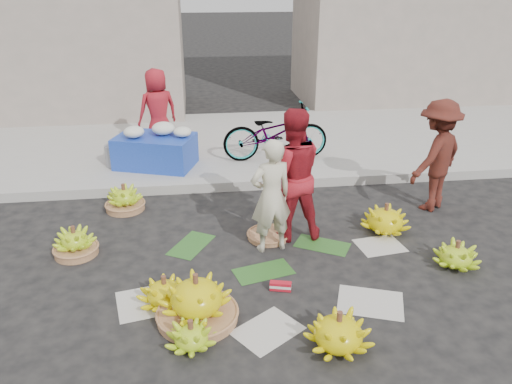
{
  "coord_description": "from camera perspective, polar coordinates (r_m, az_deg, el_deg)",
  "views": [
    {
      "loc": [
        -0.77,
        -4.91,
        3.07
      ],
      "look_at": [
        -0.11,
        0.44,
        0.7
      ],
      "focal_mm": 35.0,
      "sensor_mm": 36.0,
      "label": 1
    }
  ],
  "objects": [
    {
      "name": "grey_bucket",
      "position": [
        8.58,
        -15.81,
        4.02
      ],
      "size": [
        0.32,
        0.32,
        0.36
      ],
      "primitive_type": "cylinder",
      "color": "gray",
      "rests_on": "sidewalk"
    },
    {
      "name": "banana_bunch_5",
      "position": [
        6.62,
        14.57,
        -2.99
      ],
      "size": [
        0.71,
        0.71,
        0.39
      ],
      "rotation": [
        0.0,
        0.0,
        -0.13
      ],
      "color": "yellow",
      "rests_on": "ground"
    },
    {
      "name": "basket_spare",
      "position": [
        6.32,
        1.4,
        -5.01
      ],
      "size": [
        0.62,
        0.62,
        0.06
      ],
      "primitive_type": "cylinder",
      "rotation": [
        0.0,
        0.0,
        -0.23
      ],
      "color": "#97633F",
      "rests_on": "ground"
    },
    {
      "name": "banana_bunch_4",
      "position": [
        6.14,
        21.91,
        -6.7
      ],
      "size": [
        0.66,
        0.66,
        0.32
      ],
      "rotation": [
        0.0,
        0.0,
        -0.42
      ],
      "color": "#86B61A",
      "rests_on": "ground"
    },
    {
      "name": "incense_stack",
      "position": [
        5.34,
        2.83,
        -10.68
      ],
      "size": [
        0.24,
        0.13,
        0.09
      ],
      "primitive_type": "cube",
      "rotation": [
        0.0,
        0.0,
        -0.26
      ],
      "color": "red",
      "rests_on": "ground"
    },
    {
      "name": "banana_bunch_6",
      "position": [
        6.28,
        -19.97,
        -5.5
      ],
      "size": [
        0.5,
        0.5,
        0.37
      ],
      "rotation": [
        0.0,
        0.0,
        0.1
      ],
      "color": "#97633F",
      "rests_on": "ground"
    },
    {
      "name": "banana_bunch_3",
      "position": [
        4.63,
        9.4,
        -15.47
      ],
      "size": [
        0.77,
        0.77,
        0.38
      ],
      "rotation": [
        0.0,
        0.0,
        -0.35
      ],
      "color": "yellow",
      "rests_on": "ground"
    },
    {
      "name": "banana_bunch_1",
      "position": [
        4.64,
        -7.42,
        -15.98
      ],
      "size": [
        0.47,
        0.47,
        0.28
      ],
      "rotation": [
        0.0,
        0.0,
        0.13
      ],
      "color": "#86B61A",
      "rests_on": "ground"
    },
    {
      "name": "man_striped",
      "position": [
        7.26,
        19.92,
        3.91
      ],
      "size": [
        1.16,
        1.05,
        1.56
      ],
      "primitive_type": "imported",
      "rotation": [
        0.0,
        0.0,
        3.75
      ],
      "color": "maroon",
      "rests_on": "ground"
    },
    {
      "name": "sidewalk",
      "position": [
        9.72,
        -2.23,
        5.69
      ],
      "size": [
        40.0,
        4.0,
        0.12
      ],
      "primitive_type": "cube",
      "color": "gray",
      "rests_on": "ground"
    },
    {
      "name": "newspaper_scatter",
      "position": [
        5.18,
        2.92,
        -12.56
      ],
      "size": [
        3.2,
        1.8,
        0.0
      ],
      "primitive_type": null,
      "color": "beige",
      "rests_on": "ground"
    },
    {
      "name": "building_left",
      "position": [
        12.57,
        -23.05,
        17.11
      ],
      "size": [
        6.0,
        3.0,
        4.0
      ],
      "primitive_type": "cube",
      "color": "gray",
      "rests_on": "sidewalk"
    },
    {
      "name": "ground",
      "position": [
        5.84,
        1.57,
        -7.98
      ],
      "size": [
        80.0,
        80.0,
        0.0
      ],
      "primitive_type": "plane",
      "color": "black",
      "rests_on": "ground"
    },
    {
      "name": "banana_bunch_0",
      "position": [
        5.18,
        -10.4,
        -11.15
      ],
      "size": [
        0.56,
        0.56,
        0.32
      ],
      "rotation": [
        0.0,
        0.0,
        -0.11
      ],
      "color": "yellow",
      "rests_on": "ground"
    },
    {
      "name": "vendor_cream",
      "position": [
        5.78,
        1.73,
        -0.5
      ],
      "size": [
        0.57,
        0.44,
        1.39
      ],
      "primitive_type": "imported",
      "rotation": [
        0.0,
        0.0,
        3.37
      ],
      "color": "beige",
      "rests_on": "ground"
    },
    {
      "name": "flower_vendor",
      "position": [
        9.1,
        -11.16,
        9.18
      ],
      "size": [
        0.84,
        0.72,
        1.46
      ],
      "primitive_type": "imported",
      "rotation": [
        0.0,
        0.0,
        3.57
      ],
      "color": "#B01B23",
      "rests_on": "sidewalk"
    },
    {
      "name": "banana_bunch_2",
      "position": [
        4.87,
        -6.8,
        -12.16
      ],
      "size": [
        0.83,
        0.83,
        0.51
      ],
      "rotation": [
        0.0,
        0.0,
        -0.23
      ],
      "color": "#97633F",
      "rests_on": "ground"
    },
    {
      "name": "vendor_red",
      "position": [
        6.05,
        4.03,
        1.92
      ],
      "size": [
        0.84,
        0.67,
        1.66
      ],
      "primitive_type": "imported",
      "rotation": [
        0.0,
        0.0,
        3.2
      ],
      "color": "#B01B23",
      "rests_on": "ground"
    },
    {
      "name": "bicycle",
      "position": [
        8.51,
        2.24,
        6.79
      ],
      "size": [
        0.67,
        1.8,
        0.94
      ],
      "primitive_type": "imported",
      "rotation": [
        0.0,
        0.0,
        1.6
      ],
      "color": "gray",
      "rests_on": "sidewalk"
    },
    {
      "name": "curb",
      "position": [
        7.75,
        -0.85,
        1.02
      ],
      "size": [
        40.0,
        0.25,
        0.15
      ],
      "primitive_type": "cube",
      "color": "gray",
      "rests_on": "ground"
    },
    {
      "name": "banana_leaves",
      "position": [
        5.99,
        0.33,
        -7.01
      ],
      "size": [
        2.0,
        1.0,
        0.0
      ],
      "primitive_type": null,
      "color": "#21521B",
      "rests_on": "ground"
    },
    {
      "name": "flower_table",
      "position": [
        8.4,
        -11.4,
        4.85
      ],
      "size": [
        1.42,
        1.13,
        0.72
      ],
      "rotation": [
        0.0,
        0.0,
        -0.33
      ],
      "color": "#1937A6",
      "rests_on": "sidewalk"
    },
    {
      "name": "banana_bunch_7",
      "position": [
        7.24,
        -14.79,
        -0.79
      ],
      "size": [
        0.55,
        0.55,
        0.39
      ],
      "rotation": [
        0.0,
        0.0,
        -0.26
      ],
      "color": "#97633F",
      "rests_on": "ground"
    }
  ]
}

